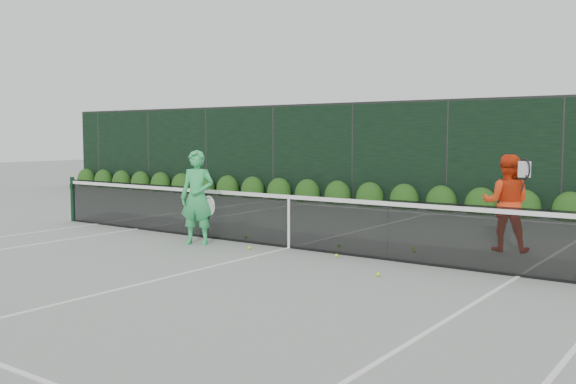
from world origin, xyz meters
The scene contains 8 objects.
ground centered at (0.00, 0.00, 0.00)m, with size 80.00×80.00×0.00m, color gray.
tennis_net centered at (-0.02, 0.00, 0.53)m, with size 12.90×0.10×1.07m.
player_woman centered at (-1.67, -0.65, 0.89)m, with size 0.76×0.64×1.78m.
player_man centered at (3.30, 2.03, 0.86)m, with size 0.97×0.84×1.73m.
court_lines centered at (0.00, 0.00, 0.01)m, with size 11.03×23.83×0.01m.
windscreen_fence centered at (0.00, -2.71, 1.51)m, with size 32.00×21.07×3.06m.
hedge_row centered at (0.00, 7.15, 0.23)m, with size 31.66×0.65×0.94m.
tennis_balls centered at (0.93, 0.16, 0.03)m, with size 3.85×2.39×0.07m.
Camera 1 is at (6.75, -9.43, 2.05)m, focal length 40.00 mm.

